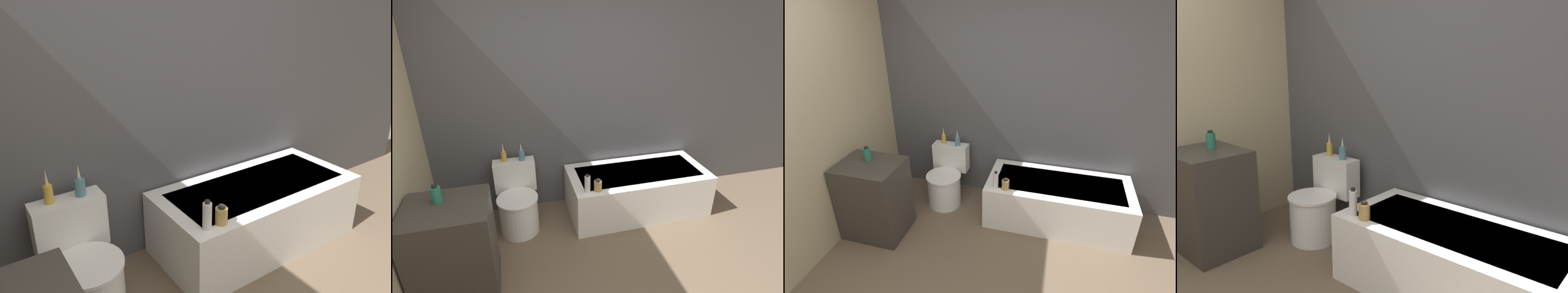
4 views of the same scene
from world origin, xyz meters
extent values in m
cube|color=#4C4C51|center=(0.00, 2.04, 1.30)|extent=(6.40, 0.06, 2.60)
cube|color=white|center=(0.72, 1.63, 0.24)|extent=(1.54, 0.72, 0.49)
cube|color=#B7BCC6|center=(0.72, 1.63, 0.48)|extent=(1.34, 0.52, 0.01)
cylinder|color=white|center=(-0.60, 1.58, 0.19)|extent=(0.39, 0.39, 0.38)
cylinder|color=white|center=(-0.60, 1.58, 0.39)|extent=(0.41, 0.41, 0.02)
cube|color=white|center=(-0.60, 1.86, 0.51)|extent=(0.43, 0.17, 0.34)
cube|color=#38332D|center=(-1.12, 0.95, 0.41)|extent=(0.61, 0.51, 0.83)
cylinder|color=#267259|center=(-1.17, 1.02, 0.89)|extent=(0.07, 0.07, 0.13)
cylinder|color=black|center=(-1.17, 1.02, 0.96)|extent=(0.04, 0.04, 0.02)
cylinder|color=gold|center=(-0.69, 1.87, 0.74)|extent=(0.05, 0.05, 0.11)
sphere|color=gold|center=(-0.69, 1.87, 0.79)|extent=(0.03, 0.03, 0.03)
cone|color=beige|center=(-0.69, 1.87, 0.84)|extent=(0.02, 0.02, 0.10)
cylinder|color=teal|center=(-0.51, 1.86, 0.73)|extent=(0.06, 0.06, 0.11)
sphere|color=teal|center=(-0.51, 1.86, 0.78)|extent=(0.04, 0.04, 0.04)
cone|color=beige|center=(-0.51, 1.86, 0.83)|extent=(0.02, 0.02, 0.10)
cylinder|color=silver|center=(0.08, 1.37, 0.58)|extent=(0.06, 0.06, 0.17)
cylinder|color=black|center=(0.08, 1.37, 0.67)|extent=(0.03, 0.03, 0.02)
cylinder|color=tan|center=(0.18, 1.37, 0.54)|extent=(0.08, 0.08, 0.11)
cylinder|color=black|center=(0.18, 1.37, 0.61)|extent=(0.04, 0.04, 0.02)
camera|label=1|loc=(-1.08, -0.20, 1.80)|focal=35.00mm
camera|label=2|loc=(-0.57, -1.09, 2.15)|focal=28.00mm
camera|label=3|loc=(0.63, -1.27, 2.32)|focal=28.00mm
camera|label=4|loc=(1.77, -0.38, 1.55)|focal=35.00mm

